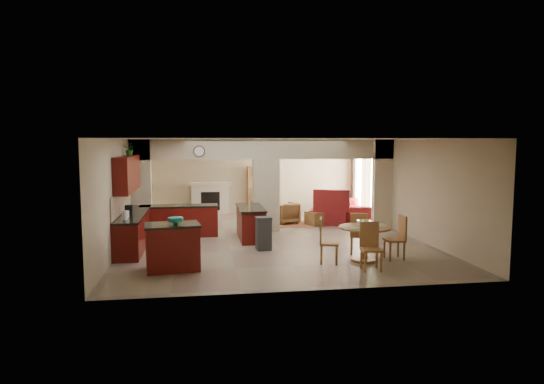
{
  "coord_description": "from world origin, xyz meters",
  "views": [
    {
      "loc": [
        -2.03,
        -13.5,
        2.75
      ],
      "look_at": [
        0.07,
        0.3,
        1.28
      ],
      "focal_mm": 32.0,
      "sensor_mm": 36.0,
      "label": 1
    }
  ],
  "objects": [
    {
      "name": "window_b",
      "position": [
        3.97,
        4.0,
        1.2
      ],
      "size": [
        0.02,
        0.9,
        1.9
      ],
      "primitive_type": "cube",
      "color": "white",
      "rests_on": "wall_right"
    },
    {
      "name": "partition_header",
      "position": [
        0.0,
        1.0,
        2.5
      ],
      "size": [
        8.0,
        0.25,
        0.6
      ],
      "primitive_type": "cube",
      "color": "#C5B190",
      "rests_on": "partition_center_pier"
    },
    {
      "name": "drape_a_right",
      "position": [
        3.93,
        2.9,
        1.2
      ],
      "size": [
        0.1,
        0.28,
        2.3
      ],
      "primitive_type": "cube",
      "color": "#3E1C19",
      "rests_on": "wall_right"
    },
    {
      "name": "partition_left_pier",
      "position": [
        -3.7,
        1.0,
        1.4
      ],
      "size": [
        0.6,
        0.25,
        2.8
      ],
      "primitive_type": "cube",
      "color": "#C5B190",
      "rests_on": "floor"
    },
    {
      "name": "chair_east",
      "position": [
        2.55,
        -2.95,
        0.55
      ],
      "size": [
        0.43,
        0.43,
        1.02
      ],
      "rotation": [
        0.0,
        0.0,
        4.73
      ],
      "color": "#995D34",
      "rests_on": "floor"
    },
    {
      "name": "armchair",
      "position": [
        0.84,
        2.35,
        0.35
      ],
      "size": [
        0.97,
        0.98,
        0.7
      ],
      "primitive_type": "imported",
      "rotation": [
        0.0,
        0.0,
        3.5
      ],
      "color": "maroon",
      "rests_on": "floor"
    },
    {
      "name": "partition_right_pier",
      "position": [
        3.7,
        1.0,
        1.4
      ],
      "size": [
        0.6,
        0.25,
        2.8
      ],
      "primitive_type": "cube",
      "color": "#C5B190",
      "rests_on": "floor"
    },
    {
      "name": "ottoman",
      "position": [
        1.8,
        1.86,
        0.22
      ],
      "size": [
        0.78,
        0.78,
        0.44
      ],
      "primitive_type": "cube",
      "rotation": [
        0.0,
        0.0,
        0.36
      ],
      "color": "maroon",
      "rests_on": "floor"
    },
    {
      "name": "wall_clock",
      "position": [
        -2.0,
        0.85,
        2.45
      ],
      "size": [
        0.34,
        0.03,
        0.34
      ],
      "primitive_type": "cylinder",
      "rotation": [
        1.57,
        0.0,
        0.0
      ],
      "color": "#462717",
      "rests_on": "partition_header"
    },
    {
      "name": "wall_front",
      "position": [
        0.0,
        -5.0,
        1.4
      ],
      "size": [
        8.0,
        0.0,
        8.0
      ],
      "primitive_type": "plane",
      "rotation": [
        -1.57,
        0.0,
        0.0
      ],
      "color": "#C5B190",
      "rests_on": "floor"
    },
    {
      "name": "fireplace",
      "position": [
        -1.6,
        4.83,
        0.61
      ],
      "size": [
        1.6,
        0.35,
        1.2
      ],
      "color": "beige",
      "rests_on": "floor"
    },
    {
      "name": "wall_left",
      "position": [
        -4.0,
        0.0,
        1.4
      ],
      "size": [
        0.0,
        10.0,
        10.0
      ],
      "primitive_type": "plane",
      "rotation": [
        1.57,
        0.0,
        1.57
      ],
      "color": "#C5B190",
      "rests_on": "floor"
    },
    {
      "name": "chair_south",
      "position": [
        1.59,
        -3.74,
        0.55
      ],
      "size": [
        0.45,
        0.45,
        1.02
      ],
      "rotation": [
        0.0,
        0.0,
        -0.08
      ],
      "color": "#995D34",
      "rests_on": "floor"
    },
    {
      "name": "window_a",
      "position": [
        3.97,
        2.3,
        1.2
      ],
      "size": [
        0.02,
        0.9,
        1.9
      ],
      "primitive_type": "cube",
      "color": "white",
      "rests_on": "wall_right"
    },
    {
      "name": "teal_bowl",
      "position": [
        -2.52,
        -3.2,
        1.07
      ],
      "size": [
        0.32,
        0.32,
        0.15
      ],
      "primitive_type": "cylinder",
      "color": "#127E6F",
      "rests_on": "kitchen_island"
    },
    {
      "name": "dining_table",
      "position": [
        1.71,
        -3.04,
        0.53
      ],
      "size": [
        1.18,
        1.18,
        0.81
      ],
      "color": "#995D34",
      "rests_on": "floor"
    },
    {
      "name": "fruit_bowl",
      "position": [
        1.66,
        -3.09,
        0.89
      ],
      "size": [
        0.33,
        0.33,
        0.17
      ],
      "primitive_type": "cylinder",
      "color": "#62A423",
      "rests_on": "dining_table"
    },
    {
      "name": "trash_can",
      "position": [
        -0.42,
        -1.53,
        0.39
      ],
      "size": [
        0.39,
        0.34,
        0.78
      ],
      "primitive_type": "cube",
      "rotation": [
        0.0,
        0.0,
        0.09
      ],
      "color": "#313234",
      "rests_on": "floor"
    },
    {
      "name": "sofa",
      "position": [
        3.3,
        3.04,
        0.41
      ],
      "size": [
        2.97,
        1.53,
        0.83
      ],
      "primitive_type": "imported",
      "rotation": [
        0.0,
        0.0,
        1.42
      ],
      "color": "maroon",
      "rests_on": "floor"
    },
    {
      "name": "upper_cabinets",
      "position": [
        -3.82,
        -0.8,
        1.92
      ],
      "size": [
        0.35,
        2.4,
        0.9
      ],
      "primitive_type": "cube",
      "color": "#440907",
      "rests_on": "wall_left"
    },
    {
      "name": "ceiling",
      "position": [
        0.0,
        0.0,
        2.8
      ],
      "size": [
        10.0,
        10.0,
        0.0
      ],
      "primitive_type": "plane",
      "rotation": [
        3.14,
        0.0,
        0.0
      ],
      "color": "white",
      "rests_on": "wall_back"
    },
    {
      "name": "ceiling_fan",
      "position": [
        1.5,
        3.0,
        2.56
      ],
      "size": [
        1.0,
        1.0,
        0.1
      ],
      "primitive_type": "cylinder",
      "color": "white",
      "rests_on": "ceiling"
    },
    {
      "name": "drape_b_right",
      "position": [
        3.93,
        4.6,
        1.2
      ],
      "size": [
        0.1,
        0.28,
        2.3
      ],
      "primitive_type": "cube",
      "color": "#3E1C19",
      "rests_on": "wall_right"
    },
    {
      "name": "floor",
      "position": [
        0.0,
        0.0,
        0.0
      ],
      "size": [
        10.0,
        10.0,
        0.0
      ],
      "primitive_type": "plane",
      "color": "#7C7056",
      "rests_on": "ground"
    },
    {
      "name": "shelving_unit",
      "position": [
        0.35,
        4.82,
        0.9
      ],
      "size": [
        1.0,
        0.32,
        1.8
      ],
      "primitive_type": "cube",
      "color": "#995D34",
      "rests_on": "floor"
    },
    {
      "name": "chair_north",
      "position": [
        1.79,
        -2.38,
        0.55
      ],
      "size": [
        0.53,
        0.53,
        1.02
      ],
      "rotation": [
        0.0,
        0.0,
        2.81
      ],
      "color": "#995D34",
      "rests_on": "floor"
    },
    {
      "name": "wall_right",
      "position": [
        4.0,
        0.0,
        1.4
      ],
      "size": [
        0.0,
        10.0,
        10.0
      ],
      "primitive_type": "plane",
      "rotation": [
        1.57,
        0.0,
        -1.57
      ],
      "color": "#C5B190",
      "rests_on": "floor"
    },
    {
      "name": "peninsula",
      "position": [
        -0.6,
        -0.11,
        0.46
      ],
      "size": [
        0.7,
        1.85,
        0.91
      ],
      "color": "#440907",
      "rests_on": "floor"
    },
    {
      "name": "kitchen_counter",
      "position": [
        -3.26,
        -0.25,
        0.46
      ],
      "size": [
        2.52,
        3.29,
        1.48
      ],
      "color": "#440907",
      "rests_on": "floor"
    },
    {
      "name": "wall_back",
      "position": [
        0.0,
        5.0,
        1.4
      ],
      "size": [
        8.0,
        0.0,
        8.0
      ],
      "primitive_type": "plane",
      "rotation": [
        1.57,
        0.0,
        0.0
      ],
      "color": "#C5B190",
      "rests_on": "floor"
    },
    {
      "name": "plant",
      "position": [
        -3.82,
        -0.19,
        2.54
      ],
      "size": [
        0.37,
        0.35,
        0.33
      ],
      "primitive_type": "imported",
      "rotation": [
        0.0,
        0.0,
        -0.34
      ],
      "color": "#174412",
      "rests_on": "upper_cabinets"
    },
    {
      "name": "kitchen_island",
      "position": [
        -2.6,
        -3.13,
        0.5
      ],
      "size": [
        1.25,
        0.96,
        1.0
      ],
      "rotation": [
        0.0,
        0.0,
        0.13
      ],
      "color": "#440907",
      "rests_on": "floor"
    },
    {
      "name": "partition_center_pier",
      "position": [
        0.0,
        1.0,
        1.1
      ],
      "size": [
        0.8,
        0.25,
        2.2
      ],
      "primitive_type": "cube",
      "color": "#C5B190",
      "rests_on": "floor"
    },
    {
      "name": "chair_west",
      "position": [
        0.78,
        -3.06,
        0.55
      ],
      "size": [
        0.52,
        0.52,
        1.02
      ],
      "rotation": [
        0.0,
        0.0,
        1.31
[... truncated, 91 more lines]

